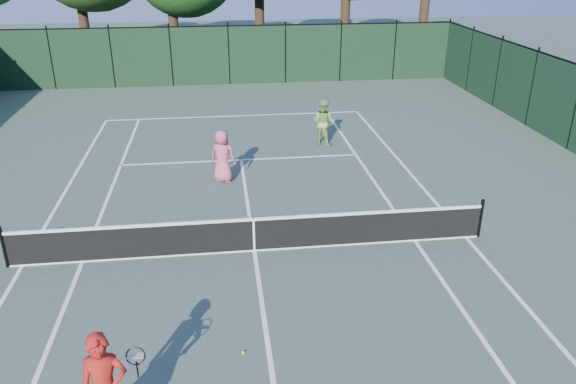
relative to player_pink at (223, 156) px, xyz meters
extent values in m
plane|color=#414F47|center=(0.64, -4.61, -0.84)|extent=(90.00, 90.00, 0.00)
cube|color=white|center=(-4.84, -4.61, -0.83)|extent=(0.10, 23.77, 0.01)
cube|color=white|center=(6.13, -4.61, -0.83)|extent=(0.10, 23.77, 0.01)
cube|color=white|center=(-3.47, -4.61, -0.83)|extent=(0.10, 23.77, 0.01)
cube|color=white|center=(4.76, -4.61, -0.83)|extent=(0.10, 23.77, 0.01)
cube|color=white|center=(0.64, 7.28, -0.83)|extent=(10.97, 0.10, 0.01)
cube|color=white|center=(0.64, 1.79, -0.83)|extent=(8.23, 0.10, 0.01)
cube|color=white|center=(0.64, -4.61, -0.83)|extent=(0.10, 12.80, 0.01)
cube|color=black|center=(0.64, -4.61, -0.38)|extent=(11.60, 0.03, 0.85)
cube|color=white|center=(0.64, -4.61, 0.04)|extent=(11.60, 0.05, 0.07)
cube|color=white|center=(0.64, -4.61, -0.82)|extent=(11.60, 0.05, 0.04)
cube|color=white|center=(0.64, -4.61, -0.38)|extent=(0.05, 0.04, 0.91)
cylinder|color=black|center=(-5.16, -4.61, -0.31)|extent=(0.09, 0.09, 1.06)
cylinder|color=black|center=(6.44, -4.61, -0.31)|extent=(0.09, 0.09, 1.06)
cube|color=black|center=(0.64, 13.39, 0.66)|extent=(24.00, 0.05, 3.00)
cylinder|color=black|center=(-7.36, 17.39, 1.56)|extent=(0.56, 0.56, 4.80)
cylinder|color=black|center=(-2.36, 17.19, 1.31)|extent=(0.56, 0.56, 4.30)
cylinder|color=black|center=(2.64, 17.69, 1.66)|extent=(0.56, 0.56, 5.00)
cylinder|color=black|center=(7.64, 16.99, 1.46)|extent=(0.56, 0.56, 4.60)
cylinder|color=black|center=(12.64, 17.49, 1.36)|extent=(0.56, 0.56, 4.40)
cylinder|color=black|center=(-1.51, -9.66, 0.11)|extent=(0.03, 0.03, 0.30)
torus|color=black|center=(-1.51, -9.66, 0.38)|extent=(0.30, 0.10, 0.30)
imported|color=#E2507B|center=(0.00, 0.00, 0.00)|extent=(0.96, 0.80, 1.67)
imported|color=#8CB55A|center=(3.80, 3.13, 0.01)|extent=(1.05, 1.02, 1.70)
sphere|color=#C1DC2D|center=(0.17, -8.38, -0.80)|extent=(0.07, 0.07, 0.07)
camera|label=1|loc=(-0.06, -16.68, 6.15)|focal=35.00mm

